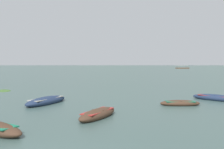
{
  "coord_description": "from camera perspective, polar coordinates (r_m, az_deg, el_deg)",
  "views": [
    {
      "loc": [
        2.6,
        -6.03,
        3.08
      ],
      "look_at": [
        -1.02,
        47.49,
        0.79
      ],
      "focal_mm": 37.27,
      "sensor_mm": 36.0,
      "label": 1
    }
  ],
  "objects": [
    {
      "name": "mountain_3",
      "position": [
        2200.25,
        22.76,
        5.49
      ],
      "size": [
        909.85,
        909.85,
        254.36
      ],
      "primitive_type": "cone",
      "color": "slate",
      "rests_on": "ground"
    },
    {
      "name": "rowboat_1",
      "position": [
        18.38,
        16.34,
        -6.79
      ],
      "size": [
        3.07,
        1.19,
        0.51
      ],
      "color": "#4C3323",
      "rests_on": "ground"
    },
    {
      "name": "mountain_1",
      "position": [
        2270.68,
        -21.28,
        5.25
      ],
      "size": [
        996.82,
        996.82,
        241.71
      ],
      "primitive_type": "cone",
      "color": "slate",
      "rests_on": "ground"
    },
    {
      "name": "rowboat_3",
      "position": [
        22.02,
        24.21,
        -5.28
      ],
      "size": [
        3.88,
        3.53,
        0.64
      ],
      "color": "navy",
      "rests_on": "ground"
    },
    {
      "name": "ferry_0",
      "position": [
        187.17,
        16.9,
        1.54
      ],
      "size": [
        10.7,
        6.76,
        2.54
      ],
      "color": "brown",
      "rests_on": "ground"
    },
    {
      "name": "mountain_2",
      "position": [
        2059.86,
        0.76,
        6.61
      ],
      "size": [
        1205.79,
        1205.79,
        305.09
      ],
      "primitive_type": "cone",
      "color": "slate",
      "rests_on": "ground"
    },
    {
      "name": "weed_patch_1",
      "position": [
        30.19,
        -25.05,
        -3.64
      ],
      "size": [
        2.95,
        3.43,
        0.14
      ],
      "primitive_type": "ellipsoid",
      "rotation": [
        0.0,
        0.0,
        2.13
      ],
      "color": "#477033",
      "rests_on": "ground"
    },
    {
      "name": "rowboat_6",
      "position": [
        13.77,
        -3.46,
        -9.65
      ],
      "size": [
        2.44,
        3.71,
        0.62
      ],
      "color": "#4C3323",
      "rests_on": "ground"
    },
    {
      "name": "rowboat_2",
      "position": [
        19.16,
        -15.78,
        -6.24
      ],
      "size": [
        2.79,
        4.63,
        0.69
      ],
      "color": "navy",
      "rests_on": "ground"
    },
    {
      "name": "ground_plane",
      "position": [
        1506.03,
        3.78,
        2.32
      ],
      "size": [
        6000.0,
        6000.0,
        0.0
      ],
      "primitive_type": "plane",
      "color": "#425B56"
    }
  ]
}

